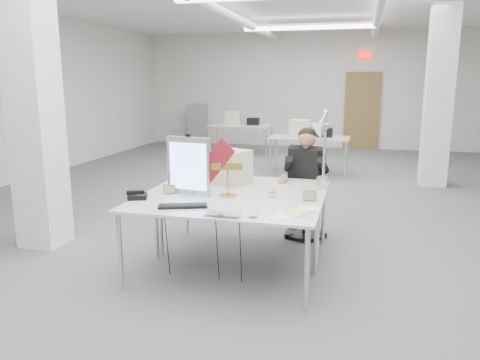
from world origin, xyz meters
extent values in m
cube|color=#545456|center=(0.00, 0.00, -0.01)|extent=(10.00, 14.00, 0.02)
cube|color=silver|center=(0.00, 7.01, 1.60)|extent=(10.00, 0.02, 3.20)
cube|color=white|center=(-2.30, -2.00, 1.60)|extent=(0.45, 0.45, 3.20)
cube|color=white|center=(2.50, 2.50, 1.60)|extent=(0.45, 0.45, 3.20)
cube|color=brown|center=(1.20, 6.94, 1.05)|extent=(0.95, 0.08, 2.10)
cube|color=red|center=(1.20, 6.90, 2.55)|extent=(0.32, 0.06, 0.16)
cube|color=white|center=(0.00, 4.00, 2.98)|extent=(2.80, 0.14, 0.08)
cube|color=silver|center=(0.00, -2.50, 0.74)|extent=(1.80, 0.90, 0.02)
cube|color=silver|center=(0.00, -1.60, 0.74)|extent=(1.80, 0.90, 0.02)
cube|color=silver|center=(0.20, 3.00, 0.74)|extent=(1.60, 0.80, 0.02)
cube|color=silver|center=(-1.80, 5.20, 0.74)|extent=(1.60, 0.80, 0.02)
cube|color=gray|center=(-3.50, 6.65, 0.60)|extent=(0.45, 0.55, 1.20)
cube|color=#B9BABE|center=(-0.43, -2.19, 1.04)|extent=(0.47, 0.12, 0.58)
cube|color=maroon|center=(-0.15, -2.22, 1.10)|extent=(0.44, 0.12, 0.49)
cube|color=black|center=(-0.31, -2.66, 0.77)|extent=(0.46, 0.29, 0.02)
imported|color=#B0AFB4|center=(0.11, -2.89, 0.77)|extent=(0.33, 0.21, 0.03)
ellipsoid|color=#A9AAAE|center=(0.37, -2.82, 0.77)|extent=(0.09, 0.07, 0.04)
cube|color=black|center=(-0.85, -2.48, 0.78)|extent=(0.23, 0.22, 0.05)
cube|color=#A07045|center=(-0.63, -2.23, 0.80)|extent=(0.13, 0.05, 0.10)
cube|color=#A89248|center=(0.77, -2.15, 0.81)|extent=(0.13, 0.05, 0.10)
cylinder|color=silver|center=(0.40, -2.10, 0.81)|extent=(0.10, 0.04, 0.10)
cube|color=white|center=(0.63, -2.70, 0.76)|extent=(0.21, 0.29, 0.01)
cube|color=#E7D98A|center=(0.71, -2.58, 0.76)|extent=(0.24, 0.28, 0.01)
cube|color=white|center=(0.80, -2.44, 0.76)|extent=(0.20, 0.14, 0.01)
cube|color=#BBB69B|center=(-0.19, -1.56, 0.94)|extent=(0.50, 0.49, 0.36)
camera|label=1|loc=(1.21, -6.47, 1.88)|focal=35.00mm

